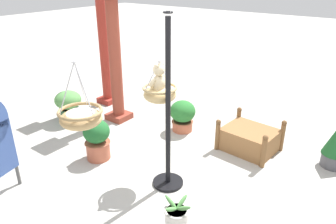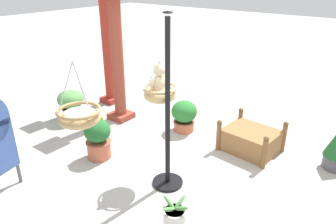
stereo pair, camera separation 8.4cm
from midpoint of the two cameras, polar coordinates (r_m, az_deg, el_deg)
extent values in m
plane|color=#ADAAA3|center=(4.95, 0.38, -11.05)|extent=(40.00, 40.00, 0.00)
cylinder|color=black|center=(4.19, -0.57, 0.51)|extent=(0.07, 0.07, 2.35)
cylinder|color=black|center=(4.76, -0.52, -12.37)|extent=(0.44, 0.44, 0.04)
torus|color=black|center=(3.87, -0.65, 17.29)|extent=(0.12, 0.12, 0.02)
ellipsoid|color=tan|center=(4.40, -2.01, 3.09)|extent=(0.45, 0.45, 0.21)
torus|color=tan|center=(4.37, -2.03, 4.28)|extent=(0.48, 0.48, 0.04)
ellipsoid|color=silver|center=(4.39, -2.01, 3.33)|extent=(0.40, 0.40, 0.17)
cylinder|color=#B7B7BC|center=(4.40, -1.86, 7.05)|extent=(0.19, 0.12, 0.39)
cylinder|color=#B7B7BC|center=(4.27, -3.36, 6.49)|extent=(0.19, 0.12, 0.39)
cylinder|color=#B7B7BC|center=(4.25, -0.96, 6.42)|extent=(0.01, 0.22, 0.39)
torus|color=#B7B7BC|center=(4.25, -2.10, 9.10)|extent=(0.06, 0.06, 0.01)
ellipsoid|color=beige|center=(4.35, -2.14, 5.02)|extent=(0.21, 0.18, 0.25)
sphere|color=beige|center=(4.29, -2.18, 7.49)|extent=(0.19, 0.19, 0.16)
ellipsoid|color=beige|center=(4.34, -2.81, 7.47)|extent=(0.08, 0.07, 0.05)
sphere|color=black|center=(4.35, -3.07, 7.55)|extent=(0.02, 0.02, 0.02)
sphere|color=beige|center=(4.23, -2.68, 8.16)|extent=(0.06, 0.06, 0.06)
sphere|color=beige|center=(4.32, -1.71, 8.50)|extent=(0.06, 0.06, 0.06)
ellipsoid|color=beige|center=(4.28, -3.36, 5.09)|extent=(0.07, 0.12, 0.16)
ellipsoid|color=beige|center=(4.44, -1.52, 5.85)|extent=(0.07, 0.12, 0.16)
ellipsoid|color=beige|center=(4.40, -3.52, 3.91)|extent=(0.08, 0.15, 0.08)
ellipsoid|color=beige|center=(4.48, -2.56, 4.33)|extent=(0.08, 0.15, 0.08)
ellipsoid|color=tan|center=(3.52, -15.84, -1.16)|extent=(0.45, 0.45, 0.19)
torus|color=#97794E|center=(3.49, -16.00, 0.13)|extent=(0.47, 0.47, 0.04)
ellipsoid|color=silver|center=(3.51, -15.88, -0.87)|extent=(0.39, 0.39, 0.16)
cylinder|color=#B7B7BC|center=(3.48, -15.88, 4.80)|extent=(0.19, 0.12, 0.53)
cylinder|color=#B7B7BC|center=(3.38, -18.21, 3.95)|extent=(0.19, 0.12, 0.53)
cylinder|color=#B7B7BC|center=(3.31, -15.40, 3.89)|extent=(0.01, 0.22, 0.53)
torus|color=#B7B7BC|center=(3.32, -17.03, 8.53)|extent=(0.06, 0.06, 0.01)
cylinder|color=brown|center=(6.37, -9.70, 8.69)|extent=(0.24, 0.24, 2.41)
cube|color=brown|center=(6.76, -9.04, -0.70)|extent=(0.43, 0.43, 0.12)
cylinder|color=#9E2D23|center=(7.27, -11.73, 12.34)|extent=(0.21, 0.21, 2.88)
cube|color=#9E2D23|center=(7.66, -10.88, 2.17)|extent=(0.38, 0.38, 0.12)
cube|color=olive|center=(5.65, 13.82, -4.78)|extent=(0.76, 0.90, 0.38)
cube|color=#382819|center=(5.58, 13.98, -3.31)|extent=(0.67, 0.79, 0.06)
cylinder|color=brown|center=(5.54, 8.34, -4.32)|extent=(0.08, 0.08, 0.48)
cylinder|color=brown|center=(6.08, 11.95, -1.96)|extent=(0.08, 0.08, 0.48)
cylinder|color=brown|center=(5.20, 16.13, -7.10)|extent=(0.08, 0.08, 0.48)
cylinder|color=brown|center=(5.77, 19.18, -4.30)|extent=(0.08, 0.08, 0.48)
sphere|color=brown|center=(5.42, 8.51, -1.76)|extent=(0.09, 0.09, 0.09)
sphere|color=brown|center=(5.96, 12.17, 0.42)|extent=(0.09, 0.09, 0.09)
sphere|color=brown|center=(5.07, 16.48, -4.44)|extent=(0.09, 0.09, 0.09)
sphere|color=brown|center=(5.65, 19.55, -1.84)|extent=(0.09, 0.09, 0.09)
cylinder|color=#2D5638|center=(6.85, -17.36, -0.43)|extent=(0.36, 0.36, 0.28)
torus|color=#294E32|center=(6.80, -17.49, 0.57)|extent=(0.40, 0.40, 0.03)
cylinder|color=#382819|center=(6.81, -17.49, 0.53)|extent=(0.32, 0.32, 0.03)
ellipsoid|color=#56934C|center=(6.73, -17.69, 2.07)|extent=(0.52, 0.52, 0.36)
cylinder|color=#AD563D|center=(5.40, -12.72, -6.59)|extent=(0.38, 0.38, 0.30)
torus|color=#9C4E37|center=(5.34, -12.86, -5.29)|extent=(0.42, 0.42, 0.03)
cylinder|color=#382819|center=(5.34, -12.85, -5.34)|extent=(0.33, 0.33, 0.03)
ellipsoid|color=#1E5B28|center=(5.24, -13.06, -3.38)|extent=(0.43, 0.43, 0.38)
sphere|color=#E5DB4C|center=(5.27, -12.26, -1.09)|extent=(0.06, 0.06, 0.06)
sphere|color=#E5DB4C|center=(5.25, -14.59, -1.38)|extent=(0.08, 0.08, 0.08)
cylinder|color=#4C4C51|center=(5.70, 26.88, -7.57)|extent=(0.36, 0.36, 0.22)
torus|color=#444449|center=(5.65, 27.07, -6.69)|extent=(0.40, 0.40, 0.03)
cylinder|color=#382819|center=(5.65, 27.06, -6.73)|extent=(0.32, 0.32, 0.03)
cylinder|color=beige|center=(4.02, 0.88, -18.43)|extent=(0.27, 0.27, 0.26)
torus|color=#BCB7AE|center=(3.94, 0.89, -17.12)|extent=(0.31, 0.31, 0.03)
cylinder|color=#382819|center=(3.94, 0.89, -17.17)|extent=(0.24, 0.24, 0.03)
ellipsoid|color=#56934C|center=(3.94, 1.82, -15.66)|extent=(0.21, 0.07, 0.15)
ellipsoid|color=#56934C|center=(3.94, -0.12, -15.71)|extent=(0.07, 0.21, 0.15)
ellipsoid|color=#56934C|center=(3.84, -0.09, -16.90)|extent=(0.21, 0.08, 0.15)
ellipsoid|color=#56934C|center=(3.85, 2.13, -16.72)|extent=(0.07, 0.21, 0.15)
cylinder|color=#BC6042|center=(6.19, 2.18, -2.44)|extent=(0.38, 0.38, 0.19)
torus|color=#A9573B|center=(6.15, 2.19, -1.71)|extent=(0.42, 0.42, 0.03)
cylinder|color=#382819|center=(6.15, 2.19, -1.76)|extent=(0.34, 0.34, 0.03)
ellipsoid|color=#28702D|center=(6.06, 2.22, 0.12)|extent=(0.49, 0.49, 0.41)
cylinder|color=#4C4C4C|center=(5.17, -25.49, -10.06)|extent=(0.05, 0.05, 0.30)
camera|label=1|loc=(0.04, -90.54, -0.24)|focal=34.33mm
camera|label=2|loc=(0.04, 89.46, 0.24)|focal=34.33mm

